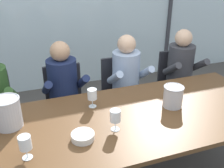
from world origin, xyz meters
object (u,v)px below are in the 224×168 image
Objects in this scene: chair_left_of_center at (65,98)px; chair_center at (120,88)px; wine_glass_by_left_taster at (25,144)px; person_pale_blue_shirt at (129,80)px; wine_glass_center_pour at (115,117)px; ice_bucket_secondary at (8,112)px; dining_table at (126,123)px; tasting_bowl at (83,136)px; chair_right_of_center at (176,80)px; person_navy_polo at (65,90)px; ice_bucket_primary at (173,96)px; person_charcoal_jacket at (183,72)px; wine_glass_by_right_taster at (92,95)px.

chair_center is at bearing 2.40° from chair_left_of_center.
chair_center is 1.69m from wine_glass_by_left_taster.
person_pale_blue_shirt is 7.01× the size of wine_glass_center_pour.
wine_glass_center_pour is at bearing -22.34° from ice_bucket_secondary.
chair_center is 0.24m from person_pale_blue_shirt.
person_pale_blue_shirt is 1.58m from wine_glass_by_left_taster.
tasting_bowl is (-0.41, -0.17, 0.09)m from dining_table.
chair_right_of_center is (1.10, 0.94, -0.18)m from dining_table.
chair_center is at bearing 46.67° from wine_glass_by_left_taster.
tasting_bowl is (-1.51, -1.11, 0.27)m from chair_right_of_center.
chair_left_of_center is 5.17× the size of wine_glass_center_pour.
chair_left_of_center is at bearing 69.10° from wine_glass_by_left_taster.
tasting_bowl is 1.00× the size of wine_glass_center_pour.
person_navy_polo is 1.15m from wine_glass_by_left_taster.
ice_bucket_secondary reaches higher than chair_center.
wine_glass_by_left_taster is (-1.27, -0.27, 0.02)m from ice_bucket_primary.
person_charcoal_jacket reaches higher than wine_glass_by_right_taster.
ice_bucket_secondary is at bearing -126.98° from chair_left_of_center.
chair_center is 5.17× the size of wine_glass_center_pour.
wine_glass_center_pour is (0.27, 0.04, 0.09)m from tasting_bowl.
chair_left_of_center is at bearing 80.14° from person_navy_polo.
wine_glass_center_pour is at bearing 9.01° from wine_glass_by_left_taster.
chair_right_of_center is 0.74× the size of person_pale_blue_shirt.
chair_right_of_center is 3.60× the size of ice_bucket_secondary.
wine_glass_by_right_taster is (0.70, 0.07, -0.01)m from ice_bucket_secondary.
dining_table is 15.50× the size of wine_glass_by_left_taster.
tasting_bowl is at bearing 10.03° from wine_glass_by_left_taster.
person_pale_blue_shirt is at bearing -76.51° from chair_center.
chair_right_of_center is (1.46, 0.01, 0.00)m from chair_left_of_center.
dining_table is at bearing -116.79° from person_pale_blue_shirt.
ice_bucket_secondary is 1.44× the size of wine_glass_by_left_taster.
chair_center reaches higher than tasting_bowl.
chair_right_of_center reaches higher than dining_table.
wine_glass_by_right_taster is at bearing 6.09° from ice_bucket_secondary.
ice_bucket_primary is at bearing -85.08° from person_pale_blue_shirt.
person_pale_blue_shirt reaches higher than dining_table.
ice_bucket_secondary is at bearing 104.46° from wine_glass_by_left_taster.
person_pale_blue_shirt is 7.01× the size of wine_glass_by_right_taster.
person_navy_polo is 0.99m from wine_glass_center_pour.
wine_glass_by_left_taster is (-0.43, -1.04, 0.19)m from person_navy_polo.
chair_left_of_center is at bearing 87.49° from tasting_bowl.
ice_bucket_secondary is at bearing -134.73° from person_navy_polo.
wine_glass_by_left_taster reaches higher than dining_table.
chair_left_of_center is at bearing 102.15° from wine_glass_by_right_taster.
chair_center is 1.25m from wine_glass_center_pour.
wine_glass_by_left_taster is at bearing -133.26° from chair_center.
ice_bucket_primary is (0.84, -0.77, 0.17)m from person_navy_polo.
wine_glass_center_pour is at bearing -120.86° from person_pale_blue_shirt.
tasting_bowl is (-1.51, -0.97, 0.10)m from person_charcoal_jacket.
ice_bucket_secondary is at bearing -161.34° from person_charcoal_jacket.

